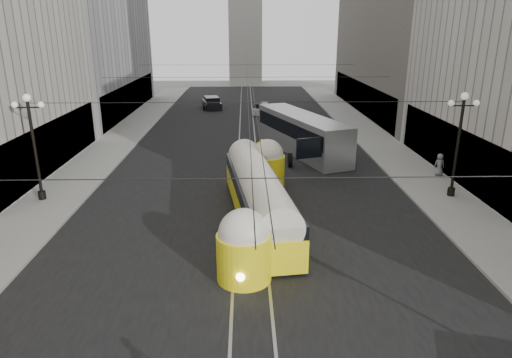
{
  "coord_description": "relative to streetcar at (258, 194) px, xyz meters",
  "views": [
    {
      "loc": [
        -0.2,
        -8.34,
        10.08
      ],
      "look_at": [
        0.31,
        12.49,
        3.16
      ],
      "focal_mm": 32.0,
      "sensor_mm": 36.0,
      "label": 1
    }
  ],
  "objects": [
    {
      "name": "lamppost_right_mid",
      "position": [
        12.1,
        3.34,
        2.19
      ],
      "size": [
        1.86,
        0.44,
        6.37
      ],
      "color": "black",
      "rests_on": "sidewalk_right"
    },
    {
      "name": "streetcar",
      "position": [
        0.0,
        0.0,
        0.0
      ],
      "size": [
        3.87,
        14.57,
        3.19
      ],
      "color": "yellow",
      "rests_on": "ground"
    },
    {
      "name": "pedestrian_sidewalk_right",
      "position": [
        12.97,
        7.38,
        -0.62
      ],
      "size": [
        0.82,
        0.56,
        1.58
      ],
      "primitive_type": "imported",
      "rotation": [
        0.0,
        0.0,
        3.26
      ],
      "color": "slate",
      "rests_on": "sidewalk_right"
    },
    {
      "name": "sedan_white_far",
      "position": [
        1.41,
        33.02,
        -0.97
      ],
      "size": [
        2.45,
        4.38,
        1.3
      ],
      "color": "silver",
      "rests_on": "ground"
    },
    {
      "name": "road",
      "position": [
        -0.5,
        17.84,
        -1.56
      ],
      "size": [
        20.0,
        85.0,
        0.02
      ],
      "primitive_type": "cube",
      "color": "black",
      "rests_on": "ground"
    },
    {
      "name": "lamppost_left_mid",
      "position": [
        -13.1,
        3.34,
        2.19
      ],
      "size": [
        1.86,
        0.44,
        6.37
      ],
      "color": "black",
      "rests_on": "sidewalk_left"
    },
    {
      "name": "sidewalk_left",
      "position": [
        -12.5,
        21.34,
        -1.48
      ],
      "size": [
        4.0,
        72.0,
        0.15
      ],
      "primitive_type": "cube",
      "color": "gray",
      "rests_on": "ground"
    },
    {
      "name": "rail_left",
      "position": [
        -1.25,
        17.84,
        -1.56
      ],
      "size": [
        0.12,
        85.0,
        0.04
      ],
      "primitive_type": "cube",
      "color": "gray",
      "rests_on": "ground"
    },
    {
      "name": "city_bus",
      "position": [
        4.03,
        14.48,
        0.21
      ],
      "size": [
        6.77,
        13.14,
        3.22
      ],
      "color": "#AFB2B5",
      "rests_on": "ground"
    },
    {
      "name": "catenary",
      "position": [
        -0.38,
        16.83,
        4.33
      ],
      "size": [
        25.0,
        72.0,
        0.23
      ],
      "color": "black",
      "rests_on": "ground"
    },
    {
      "name": "rail_right",
      "position": [
        0.25,
        17.84,
        -1.56
      ],
      "size": [
        0.12,
        85.0,
        0.04
      ],
      "primitive_type": "cube",
      "color": "gray",
      "rests_on": "ground"
    },
    {
      "name": "sidewalk_right",
      "position": [
        11.5,
        21.34,
        -1.48
      ],
      "size": [
        4.0,
        72.0,
        0.15
      ],
      "primitive_type": "cube",
      "color": "gray",
      "rests_on": "ground"
    },
    {
      "name": "sedan_dark_far",
      "position": [
        -5.03,
        36.99,
        -0.87
      ],
      "size": [
        2.95,
        5.13,
        1.52
      ],
      "color": "black",
      "rests_on": "ground"
    }
  ]
}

